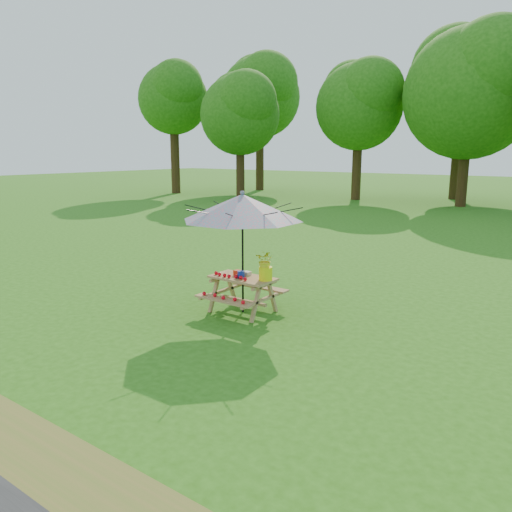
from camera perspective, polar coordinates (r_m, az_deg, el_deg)
The scene contains 6 objects.
ground at distance 5.87m, azimuth 18.49°, elevation -18.69°, with size 120.00×120.00×0.00m, color #2A6413.
picnic_table at distance 9.23m, azimuth -1.52°, elevation -4.48°, with size 1.20×1.32×0.67m.
patio_umbrella at distance 8.91m, azimuth -1.57°, elevation 5.58°, with size 2.84×2.84×2.25m.
produce_bins at distance 9.17m, azimuth -1.67°, elevation -2.03°, with size 0.30×0.36×0.13m.
tomatoes_row at distance 9.09m, azimuth -2.96°, elevation -2.28°, with size 0.77×0.13×0.07m, color red, non-canonical shape.
flower_bucket at distance 8.85m, azimuth 1.10°, elevation -0.95°, with size 0.37×0.33×0.54m.
Camera 1 is at (1.39, -4.90, 2.93)m, focal length 35.00 mm.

